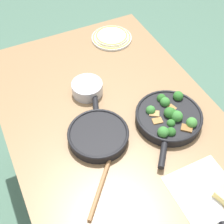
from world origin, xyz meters
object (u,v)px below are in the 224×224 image
dinner_plate_stack (112,37)px  prep_bowl_steel (87,88)px  wooden_spoon (108,165)px  skillet_broccoli (169,117)px  grater_knife (221,219)px  skillet_eggs (98,134)px

dinner_plate_stack → prep_bowl_steel: (-0.31, 0.27, 0.01)m
wooden_spoon → prep_bowl_steel: (0.38, -0.08, 0.02)m
skillet_broccoli → wooden_spoon: size_ratio=1.20×
skillet_broccoli → prep_bowl_steel: size_ratio=2.46×
wooden_spoon → dinner_plate_stack: 0.77m
skillet_broccoli → grater_knife: (-0.43, 0.07, -0.02)m
wooden_spoon → dinner_plate_stack: size_ratio=1.33×
skillet_eggs → grater_knife: bearing=-134.7°
skillet_broccoli → skillet_eggs: 0.30m
skillet_eggs → prep_bowl_steel: bearing=6.9°
skillet_eggs → prep_bowl_steel: (0.25, -0.06, 0.00)m
dinner_plate_stack → prep_bowl_steel: bearing=139.1°
skillet_eggs → wooden_spoon: (-0.13, 0.02, -0.02)m
skillet_broccoli → wooden_spoon: (-0.08, 0.31, -0.02)m
skillet_eggs → dinner_plate_stack: size_ratio=1.80×
skillet_broccoli → grater_knife: size_ratio=1.30×
skillet_eggs → grater_knife: skillet_eggs is taller
prep_bowl_steel → grater_knife: bearing=-167.0°
skillet_eggs → wooden_spoon: size_ratio=1.35×
skillet_eggs → prep_bowl_steel: prep_bowl_steel is taller
skillet_broccoli → prep_bowl_steel: skillet_broccoli is taller
skillet_broccoli → prep_bowl_steel: (0.30, 0.24, -0.00)m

